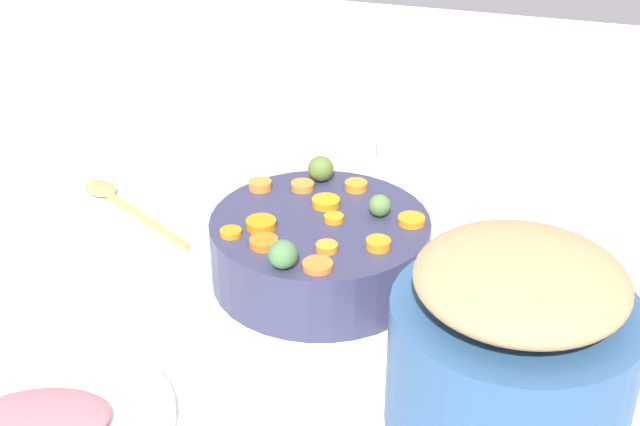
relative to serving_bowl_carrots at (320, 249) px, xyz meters
name	(u,v)px	position (x,y,z in m)	size (l,w,h in m)	color
tabletop	(305,267)	(-0.03, 0.03, -0.05)	(2.40, 2.40, 0.02)	white
serving_bowl_carrots	(320,249)	(0.00, 0.00, 0.00)	(0.28, 0.28, 0.09)	#30324F
metal_pot	(510,367)	(0.26, -0.20, 0.03)	(0.24, 0.24, 0.15)	#2B517C
stuffing_mound	(521,280)	(0.26, -0.20, 0.13)	(0.20, 0.20, 0.06)	tan
carrot_slice_0	(356,186)	(0.02, 0.09, 0.05)	(0.03, 0.03, 0.01)	orange
carrot_slice_1	(411,220)	(0.11, 0.03, 0.05)	(0.03, 0.03, 0.01)	orange
carrot_slice_2	(318,265)	(0.03, -0.11, 0.05)	(0.04, 0.04, 0.01)	orange
carrot_slice_3	(264,242)	(-0.05, -0.08, 0.05)	(0.03, 0.03, 0.01)	orange
carrot_slice_4	(260,185)	(-0.10, 0.06, 0.05)	(0.03, 0.03, 0.01)	orange
carrot_slice_5	(334,218)	(0.02, 0.00, 0.05)	(0.02, 0.02, 0.01)	orange
carrot_slice_6	(231,232)	(-0.09, -0.07, 0.05)	(0.03, 0.03, 0.01)	orange
carrot_slice_7	(378,244)	(0.08, -0.04, 0.05)	(0.03, 0.03, 0.01)	orange
carrot_slice_8	(327,247)	(0.03, -0.07, 0.05)	(0.03, 0.03, 0.01)	orange
carrot_slice_9	(261,224)	(-0.06, -0.04, 0.05)	(0.04, 0.04, 0.01)	orange
carrot_slice_10	(303,186)	(-0.05, 0.07, 0.05)	(0.03, 0.03, 0.01)	orange
carrot_slice_11	(326,202)	(0.00, 0.04, 0.05)	(0.04, 0.04, 0.01)	orange
brussels_sprout_0	(283,254)	(-0.01, -0.11, 0.06)	(0.03, 0.03, 0.03)	#45723F
brussels_sprout_1	(380,204)	(0.07, 0.04, 0.06)	(0.03, 0.03, 0.03)	#537A3D
brussels_sprout_2	(324,169)	(-0.03, 0.10, 0.06)	(0.03, 0.03, 0.03)	#53702D
wooden_spoon	(116,199)	(-0.35, 0.11, -0.04)	(0.24, 0.15, 0.01)	tan
casserole_dish	(313,142)	(-0.10, 0.30, 0.00)	(0.20, 0.20, 0.09)	white
ham_plate	(47,425)	(-0.18, -0.35, -0.04)	(0.26, 0.26, 0.01)	white
ham_slice_main	(30,424)	(-0.19, -0.36, -0.02)	(0.16, 0.10, 0.02)	#D2666F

